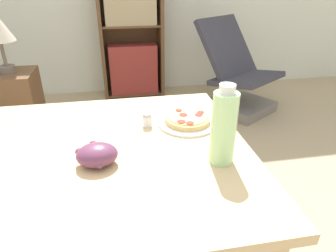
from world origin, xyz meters
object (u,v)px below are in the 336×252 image
object	(u,v)px
drink_bottle	(224,127)
salt_shaker	(147,120)
pizza_on_plate	(187,120)
lounge_chair_far	(237,82)
side_table	(18,113)
grape_bunch	(97,155)
bookshelf	(131,32)

from	to	relation	value
drink_bottle	salt_shaker	bearing A→B (deg)	125.62
pizza_on_plate	lounge_chair_far	world-z (taller)	lounge_chair_far
lounge_chair_far	side_table	bearing A→B (deg)	160.70
drink_bottle	side_table	size ratio (longest dim) A/B	0.41
pizza_on_plate	grape_bunch	bearing A→B (deg)	-146.60
pizza_on_plate	bookshelf	world-z (taller)	bookshelf
drink_bottle	lounge_chair_far	distance (m)	2.18
grape_bunch	side_table	distance (m)	1.62
lounge_chair_far	bookshelf	size ratio (longest dim) A/B	0.62
drink_bottle	lounge_chair_far	xyz separation A→B (m)	(0.88, 1.92, -0.56)
pizza_on_plate	lounge_chair_far	xyz separation A→B (m)	(0.92, 1.64, -0.45)
salt_shaker	lounge_chair_far	size ratio (longest dim) A/B	0.06
pizza_on_plate	drink_bottle	size ratio (longest dim) A/B	0.91
salt_shaker	side_table	world-z (taller)	salt_shaker
grape_bunch	salt_shaker	world-z (taller)	grape_bunch
salt_shaker	lounge_chair_far	xyz separation A→B (m)	(1.08, 1.63, -0.46)
drink_bottle	bookshelf	world-z (taller)	bookshelf
salt_shaker	lounge_chair_far	bearing A→B (deg)	56.34
grape_bunch	side_table	world-z (taller)	grape_bunch
bookshelf	side_table	size ratio (longest dim) A/B	2.42
drink_bottle	salt_shaker	distance (m)	0.37
grape_bunch	salt_shaker	bearing A→B (deg)	51.85
pizza_on_plate	drink_bottle	bearing A→B (deg)	-81.08
pizza_on_plate	bookshelf	xyz separation A→B (m)	(-0.07, 2.26, -0.04)
salt_shaker	bookshelf	distance (m)	2.26
salt_shaker	side_table	distance (m)	1.52
side_table	bookshelf	bearing A→B (deg)	48.59
grape_bunch	drink_bottle	world-z (taller)	drink_bottle
pizza_on_plate	salt_shaker	size ratio (longest dim) A/B	4.32
grape_bunch	side_table	xyz separation A→B (m)	(-0.67, 1.41, -0.44)
grape_bunch	bookshelf	size ratio (longest dim) A/B	0.09
grape_bunch	drink_bottle	bearing A→B (deg)	-7.18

